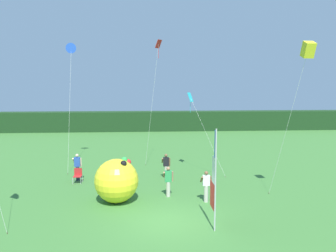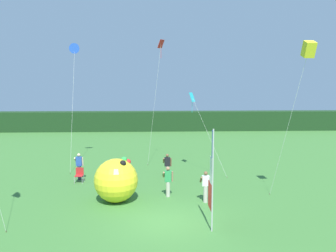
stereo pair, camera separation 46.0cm
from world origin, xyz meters
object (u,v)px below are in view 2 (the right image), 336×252
Objects in this scene: person_far_left at (206,186)px; kite_cyan_diamond_0 at (194,103)px; person_far_right at (168,181)px; kite_red_diamond_1 at (160,56)px; person_near_banner at (79,166)px; folding_chair at (79,174)px; banner_flag at (211,181)px; person_mid_field at (167,165)px; inflatable_balloon at (116,180)px; kite_blue_delta_3 at (75,49)px; kite_yellow_box_4 at (309,50)px.

person_far_left is 7.03m from kite_cyan_diamond_0.
kite_red_diamond_1 is at bearing 92.40° from person_far_right.
folding_chair is at bearing -77.81° from person_near_banner.
banner_flag is 7.78m from person_mid_field.
kite_cyan_diamond_0 is at bearing 67.88° from person_far_right.
kite_red_diamond_1 is at bearing 73.00° from inflatable_balloon.
banner_flag is 2.49× the size of person_near_banner.
person_far_left is at bearing -47.69° from kite_blue_delta_3.
kite_cyan_diamond_0 reaches higher than person_mid_field.
banner_flag is at bearing -92.25° from kite_cyan_diamond_0.
person_near_banner is 8.55m from kite_cyan_diamond_0.
banner_flag is 0.47× the size of kite_blue_delta_3.
inflatable_balloon is at bearing -55.65° from person_near_banner.
kite_red_diamond_1 is at bearing 40.01° from folding_chair.
kite_blue_delta_3 is at bearing 123.57° from banner_flag.
banner_flag is 12.91m from kite_red_diamond_1.
kite_cyan_diamond_0 is 10.17m from kite_blue_delta_3.
kite_yellow_box_4 is at bearing -23.01° from person_near_banner.
inflatable_balloon is at bearing 141.76° from banner_flag.
inflatable_balloon is 4.52m from folding_chair.
banner_flag reaches higher than person_mid_field.
person_far_left is at bearing -30.73° from person_near_banner.
person_far_right is at bearing 165.53° from kite_yellow_box_4.
kite_blue_delta_3 is (-8.32, 12.54, 6.65)m from banner_flag.
person_far_left is at bearing -3.68° from inflatable_balloon.
inflatable_balloon is 8.12m from kite_cyan_diamond_0.
kite_cyan_diamond_0 is 0.68× the size of kite_yellow_box_4.
person_near_banner is 8.59m from person_far_left.
inflatable_balloon is 0.25× the size of kite_red_diamond_1.
person_near_banner is at bearing 148.06° from person_far_right.
kite_blue_delta_3 is at bearing 143.63° from person_mid_field.
kite_yellow_box_4 reaches higher than inflatable_balloon.
folding_chair is at bearing 126.90° from inflatable_balloon.
person_mid_field is at bearing 5.76° from folding_chair.
folding_chair is at bearing -174.24° from person_mid_field.
person_far_left is 8.24m from folding_chair.
person_mid_field is 5.00m from inflatable_balloon.
kite_blue_delta_3 is (-6.80, 5.01, 7.83)m from person_mid_field.
kite_yellow_box_4 reaches higher than person_near_banner.
inflatable_balloon is at bearing -107.00° from kite_red_diamond_1.
banner_flag is 7.83m from kite_yellow_box_4.
kite_cyan_diamond_0 reaches higher than banner_flag.
person_mid_field is 0.18× the size of kite_red_diamond_1.
kite_blue_delta_3 is (-1.31, 5.56, 8.18)m from folding_chair.
kite_red_diamond_1 is at bearing 105.03° from person_far_left.
person_far_left reaches higher than folding_chair.
person_far_right reaches higher than folding_chair.
kite_blue_delta_3 is 1.13× the size of kite_yellow_box_4.
kite_cyan_diamond_0 reaches higher than folding_chair.
person_far_right is 0.30× the size of kite_cyan_diamond_0.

